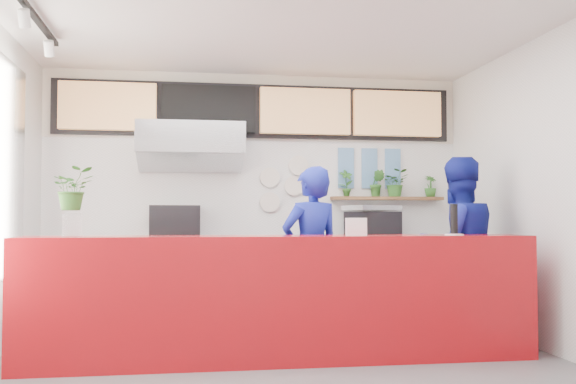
# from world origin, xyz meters

# --- Properties ---
(floor) EXTENTS (5.00, 5.00, 0.00)m
(floor) POSITION_xyz_m (0.00, 0.00, 0.00)
(floor) COLOR slate
(floor) RESTS_ON ground
(ceiling) EXTENTS (5.00, 5.00, 0.00)m
(ceiling) POSITION_xyz_m (0.00, 0.00, 3.00)
(ceiling) COLOR silver
(wall_back) EXTENTS (5.00, 0.00, 5.00)m
(wall_back) POSITION_xyz_m (0.00, 2.50, 1.50)
(wall_back) COLOR white
(wall_back) RESTS_ON ground
(wall_right) EXTENTS (0.00, 5.00, 5.00)m
(wall_right) POSITION_xyz_m (2.50, 0.00, 1.50)
(wall_right) COLOR white
(wall_right) RESTS_ON ground
(service_counter) EXTENTS (4.50, 0.60, 1.10)m
(service_counter) POSITION_xyz_m (0.00, 0.40, 0.55)
(service_counter) COLOR #A70B12
(service_counter) RESTS_ON ground
(cream_band) EXTENTS (5.00, 0.02, 0.80)m
(cream_band) POSITION_xyz_m (0.00, 2.49, 2.60)
(cream_band) COLOR beige
(cream_band) RESTS_ON wall_back
(prep_bench) EXTENTS (1.80, 0.60, 0.90)m
(prep_bench) POSITION_xyz_m (-0.80, 2.20, 0.45)
(prep_bench) COLOR #B2B5BA
(prep_bench) RESTS_ON ground
(panini_oven) EXTENTS (0.58, 0.58, 0.50)m
(panini_oven) POSITION_xyz_m (-0.98, 2.20, 1.15)
(panini_oven) COLOR black
(panini_oven) RESTS_ON prep_bench
(extraction_hood) EXTENTS (1.20, 0.70, 0.35)m
(extraction_hood) POSITION_xyz_m (-0.80, 2.15, 2.15)
(extraction_hood) COLOR #B2B5BA
(extraction_hood) RESTS_ON ceiling
(hood_lip) EXTENTS (1.20, 0.69, 0.31)m
(hood_lip) POSITION_xyz_m (-0.80, 2.15, 1.95)
(hood_lip) COLOR #B2B5BA
(hood_lip) RESTS_ON ceiling
(right_bench) EXTENTS (1.80, 0.60, 0.90)m
(right_bench) POSITION_xyz_m (1.50, 2.20, 0.45)
(right_bench) COLOR #B2B5BA
(right_bench) RESTS_ON ground
(espresso_machine) EXTENTS (0.77, 0.63, 0.43)m
(espresso_machine) POSITION_xyz_m (1.35, 2.20, 1.12)
(espresso_machine) COLOR black
(espresso_machine) RESTS_ON right_bench
(espresso_tray) EXTENTS (0.71, 0.61, 0.05)m
(espresso_tray) POSITION_xyz_m (1.35, 2.20, 1.38)
(espresso_tray) COLOR #B5B8BD
(espresso_tray) RESTS_ON espresso_machine
(herb_shelf) EXTENTS (1.40, 0.18, 0.04)m
(herb_shelf) POSITION_xyz_m (1.60, 2.40, 1.50)
(herb_shelf) COLOR brown
(herb_shelf) RESTS_ON wall_back
(menu_board_far_left) EXTENTS (1.10, 0.10, 0.55)m
(menu_board_far_left) POSITION_xyz_m (-1.75, 2.38, 2.55)
(menu_board_far_left) COLOR tan
(menu_board_far_left) RESTS_ON wall_back
(menu_board_mid_left) EXTENTS (1.10, 0.10, 0.55)m
(menu_board_mid_left) POSITION_xyz_m (-0.59, 2.38, 2.55)
(menu_board_mid_left) COLOR black
(menu_board_mid_left) RESTS_ON wall_back
(menu_board_mid_right) EXTENTS (1.10, 0.10, 0.55)m
(menu_board_mid_right) POSITION_xyz_m (0.57, 2.38, 2.55)
(menu_board_mid_right) COLOR tan
(menu_board_mid_right) RESTS_ON wall_back
(menu_board_far_right) EXTENTS (1.10, 0.10, 0.55)m
(menu_board_far_right) POSITION_xyz_m (1.73, 2.38, 2.55)
(menu_board_far_right) COLOR tan
(menu_board_far_right) RESTS_ON wall_back
(soffit) EXTENTS (4.80, 0.04, 0.65)m
(soffit) POSITION_xyz_m (0.00, 2.46, 2.55)
(soffit) COLOR black
(soffit) RESTS_ON wall_back
(track_rail) EXTENTS (0.05, 2.40, 0.04)m
(track_rail) POSITION_xyz_m (-2.10, 0.00, 2.94)
(track_rail) COLOR black
(track_rail) RESTS_ON ceiling
(dec_plate_a) EXTENTS (0.24, 0.03, 0.24)m
(dec_plate_a) POSITION_xyz_m (0.15, 2.47, 1.75)
(dec_plate_a) COLOR silver
(dec_plate_a) RESTS_ON wall_back
(dec_plate_b) EXTENTS (0.24, 0.03, 0.24)m
(dec_plate_b) POSITION_xyz_m (0.45, 2.47, 1.65)
(dec_plate_b) COLOR silver
(dec_plate_b) RESTS_ON wall_back
(dec_plate_c) EXTENTS (0.24, 0.03, 0.24)m
(dec_plate_c) POSITION_xyz_m (0.15, 2.47, 1.45)
(dec_plate_c) COLOR silver
(dec_plate_c) RESTS_ON wall_back
(dec_plate_d) EXTENTS (0.24, 0.03, 0.24)m
(dec_plate_d) POSITION_xyz_m (0.50, 2.47, 1.90)
(dec_plate_d) COLOR silver
(dec_plate_d) RESTS_ON wall_back
(photo_frame_a) EXTENTS (0.20, 0.02, 0.25)m
(photo_frame_a) POSITION_xyz_m (1.10, 2.48, 2.00)
(photo_frame_a) COLOR #598CBF
(photo_frame_a) RESTS_ON wall_back
(photo_frame_b) EXTENTS (0.20, 0.02, 0.25)m
(photo_frame_b) POSITION_xyz_m (1.40, 2.48, 2.00)
(photo_frame_b) COLOR #598CBF
(photo_frame_b) RESTS_ON wall_back
(photo_frame_c) EXTENTS (0.20, 0.02, 0.25)m
(photo_frame_c) POSITION_xyz_m (1.70, 2.48, 2.00)
(photo_frame_c) COLOR #598CBF
(photo_frame_c) RESTS_ON wall_back
(photo_frame_d) EXTENTS (0.20, 0.02, 0.25)m
(photo_frame_d) POSITION_xyz_m (1.10, 2.48, 1.75)
(photo_frame_d) COLOR #598CBF
(photo_frame_d) RESTS_ON wall_back
(photo_frame_e) EXTENTS (0.20, 0.02, 0.25)m
(photo_frame_e) POSITION_xyz_m (1.40, 2.48, 1.75)
(photo_frame_e) COLOR #598CBF
(photo_frame_e) RESTS_ON wall_back
(photo_frame_f) EXTENTS (0.20, 0.02, 0.25)m
(photo_frame_f) POSITION_xyz_m (1.70, 2.48, 1.75)
(photo_frame_f) COLOR #598CBF
(photo_frame_f) RESTS_ON wall_back
(staff_center) EXTENTS (0.75, 0.62, 1.77)m
(staff_center) POSITION_xyz_m (0.38, 1.03, 0.88)
(staff_center) COLOR navy
(staff_center) RESTS_ON ground
(staff_right) EXTENTS (0.99, 0.81, 1.89)m
(staff_right) POSITION_xyz_m (1.91, 1.03, 0.94)
(staff_right) COLOR navy
(staff_right) RESTS_ON ground
(herb_a) EXTENTS (0.19, 0.15, 0.33)m
(herb_a) POSITION_xyz_m (1.08, 2.40, 1.69)
(herb_a) COLOR #2E6724
(herb_a) RESTS_ON herb_shelf
(herb_b) EXTENTS (0.23, 0.21, 0.33)m
(herb_b) POSITION_xyz_m (1.47, 2.40, 1.69)
(herb_b) COLOR #2E6724
(herb_b) RESTS_ON herb_shelf
(herb_c) EXTENTS (0.36, 0.33, 0.34)m
(herb_c) POSITION_xyz_m (1.71, 2.40, 1.69)
(herb_c) COLOR #2E6724
(herb_c) RESTS_ON herb_shelf
(herb_d) EXTENTS (0.18, 0.17, 0.27)m
(herb_d) POSITION_xyz_m (2.16, 2.40, 1.65)
(herb_d) COLOR #2E6724
(herb_d) RESTS_ON herb_shelf
(glass_vase) EXTENTS (0.17, 0.17, 0.20)m
(glass_vase) POSITION_xyz_m (-1.78, 0.36, 1.20)
(glass_vase) COLOR white
(glass_vase) RESTS_ON service_counter
(basil_vase) EXTENTS (0.41, 0.38, 0.37)m
(basil_vase) POSITION_xyz_m (-1.78, 0.36, 1.50)
(basil_vase) COLOR #2E6724
(basil_vase) RESTS_ON glass_vase
(napkin_holder) EXTENTS (0.19, 0.13, 0.16)m
(napkin_holder) POSITION_xyz_m (0.67, 0.40, 1.18)
(napkin_holder) COLOR white
(napkin_holder) RESTS_ON service_counter
(white_plate) EXTENTS (0.20, 0.20, 0.01)m
(white_plate) POSITION_xyz_m (1.57, 0.33, 1.11)
(white_plate) COLOR white
(white_plate) RESTS_ON service_counter
(pepper_mill) EXTENTS (0.08, 0.08, 0.27)m
(pepper_mill) POSITION_xyz_m (1.57, 0.33, 1.25)
(pepper_mill) COLOR black
(pepper_mill) RESTS_ON white_plate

